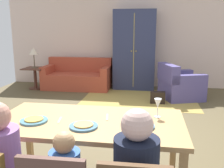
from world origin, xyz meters
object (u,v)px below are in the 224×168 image
(plate_near_woman, at_px, (140,126))
(dining_table, at_px, (89,127))
(couch, at_px, (78,77))
(armchair, at_px, (179,85))
(plate_near_child, at_px, (84,126))
(armoire, at_px, (134,50))
(plate_near_man, at_px, (34,121))
(wine_glass, at_px, (158,104))
(side_table, at_px, (35,75))
(table_lamp, at_px, (34,52))
(handbag, at_px, (158,97))

(plate_near_woman, bearing_deg, dining_table, 168.43)
(couch, bearing_deg, armchair, -14.29)
(plate_near_child, height_order, armchair, armchair)
(plate_near_woman, bearing_deg, armoire, 94.60)
(plate_near_child, height_order, couch, couch)
(plate_near_man, distance_m, plate_near_child, 0.49)
(wine_glass, xyz_separation_m, side_table, (-3.19, 3.97, -0.52))
(couch, relative_size, armoire, 0.86)
(plate_near_woman, bearing_deg, armchair, 79.05)
(couch, distance_m, armchair, 2.74)
(dining_table, xyz_separation_m, plate_near_woman, (0.49, -0.10, 0.08))
(plate_near_child, bearing_deg, plate_near_man, 173.00)
(dining_table, height_order, table_lamp, table_lamp)
(plate_near_woman, xyz_separation_m, side_table, (-3.04, 4.25, -0.39))
(dining_table, xyz_separation_m, plate_near_man, (-0.49, -0.12, 0.08))
(plate_near_man, distance_m, wine_glass, 1.17)
(side_table, bearing_deg, armoire, 9.96)
(dining_table, xyz_separation_m, wine_glass, (0.64, 0.18, 0.21))
(plate_near_child, distance_m, plate_near_woman, 0.49)
(armchair, xyz_separation_m, handbag, (-0.50, -0.48, -0.19))
(wine_glass, relative_size, handbag, 0.58)
(couch, distance_m, armoire, 1.72)
(dining_table, distance_m, armoire, 4.63)
(dining_table, distance_m, plate_near_man, 0.51)
(handbag, bearing_deg, table_lamp, 164.65)
(dining_table, relative_size, side_table, 3.06)
(armchair, bearing_deg, dining_table, -108.25)
(side_table, bearing_deg, dining_table, -58.43)
(armchair, height_order, side_table, armchair)
(wine_glass, relative_size, couch, 0.10)
(dining_table, relative_size, armoire, 0.85)
(wine_glass, bearing_deg, side_table, 128.78)
(wine_glass, distance_m, table_lamp, 5.09)
(handbag, bearing_deg, dining_table, -102.68)
(plate_near_woman, distance_m, table_lamp, 5.23)
(side_table, xyz_separation_m, table_lamp, (0.00, 0.00, 0.63))
(wine_glass, bearing_deg, couch, 116.05)
(side_table, bearing_deg, plate_near_child, -59.51)
(handbag, bearing_deg, side_table, 164.65)
(plate_near_man, relative_size, table_lamp, 0.46)
(table_lamp, bearing_deg, side_table, 0.00)
(armchair, bearing_deg, table_lamp, 173.69)
(dining_table, xyz_separation_m, armoire, (0.11, 4.61, 0.36))
(wine_glass, distance_m, armchair, 3.64)
(plate_near_woman, distance_m, handbag, 3.42)
(plate_near_woman, relative_size, armchair, 0.23)
(table_lamp, bearing_deg, plate_near_child, -59.51)
(plate_near_man, distance_m, couch, 4.64)
(plate_near_child, bearing_deg, wine_glass, 29.39)
(armchair, height_order, armoire, armoire)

